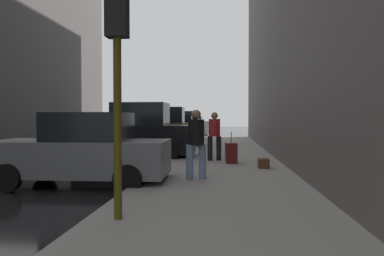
% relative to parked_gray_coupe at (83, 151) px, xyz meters
% --- Properties ---
extents(ground_plane, '(120.00, 120.00, 0.00)m').
position_rel_parked_gray_coupe_xyz_m(ground_plane, '(-2.65, 1.40, -0.85)').
color(ground_plane, black).
extents(sidewalk, '(4.00, 40.00, 0.15)m').
position_rel_parked_gray_coupe_xyz_m(sidewalk, '(3.35, 1.40, -0.77)').
color(sidewalk, gray).
rests_on(sidewalk, ground_plane).
extents(parked_gray_coupe, '(4.24, 2.13, 1.79)m').
position_rel_parked_gray_coupe_xyz_m(parked_gray_coupe, '(0.00, 0.00, 0.00)').
color(parked_gray_coupe, slate).
rests_on(parked_gray_coupe, ground_plane).
extents(parked_black_suv, '(4.62, 2.10, 2.25)m').
position_rel_parked_gray_coupe_xyz_m(parked_black_suv, '(-0.00, 5.64, 0.18)').
color(parked_black_suv, black).
rests_on(parked_black_suv, ground_plane).
extents(parked_bronze_suv, '(4.63, 2.12, 2.25)m').
position_rel_parked_gray_coupe_xyz_m(parked_bronze_suv, '(-0.00, 11.61, 0.18)').
color(parked_bronze_suv, brown).
rests_on(parked_bronze_suv, ground_plane).
extents(parked_silver_sedan, '(4.27, 2.19, 1.79)m').
position_rel_parked_gray_coupe_xyz_m(parked_silver_sedan, '(-0.00, 17.92, 0.00)').
color(parked_silver_sedan, '#B7BABF').
rests_on(parked_silver_sedan, ground_plane).
extents(parked_white_van, '(4.63, 2.13, 2.25)m').
position_rel_parked_gray_coupe_xyz_m(parked_white_van, '(-0.00, 24.08, 0.18)').
color(parked_white_van, silver).
rests_on(parked_white_van, ground_plane).
extents(parked_blue_sedan, '(4.27, 2.18, 1.79)m').
position_rel_parked_gray_coupe_xyz_m(parked_blue_sedan, '(-0.00, 30.11, 0.00)').
color(parked_blue_sedan, navy).
rests_on(parked_blue_sedan, ground_plane).
extents(fire_hydrant, '(0.42, 0.22, 0.70)m').
position_rel_parked_gray_coupe_xyz_m(fire_hydrant, '(1.80, 6.40, -0.35)').
color(fire_hydrant, red).
rests_on(fire_hydrant, sidewalk).
extents(traffic_light, '(0.32, 0.32, 3.60)m').
position_rel_parked_gray_coupe_xyz_m(traffic_light, '(1.85, -3.41, 1.91)').
color(traffic_light, '#514C0F').
rests_on(traffic_light, sidewalk).
extents(pedestrian_in_red_jacket, '(0.53, 0.50, 1.71)m').
position_rel_parked_gray_coupe_xyz_m(pedestrian_in_red_jacket, '(3.09, 4.40, 0.26)').
color(pedestrian_in_red_jacket, black).
rests_on(pedestrian_in_red_jacket, sidewalk).
extents(pedestrian_in_jeans, '(0.53, 0.50, 1.71)m').
position_rel_parked_gray_coupe_xyz_m(pedestrian_in_jeans, '(2.74, 0.35, 0.26)').
color(pedestrian_in_jeans, '#728CB2').
rests_on(pedestrian_in_jeans, sidewalk).
extents(rolling_suitcase, '(0.41, 0.59, 1.04)m').
position_rel_parked_gray_coupe_xyz_m(rolling_suitcase, '(3.67, 3.68, -0.36)').
color(rolling_suitcase, '#591414').
rests_on(rolling_suitcase, sidewalk).
extents(duffel_bag, '(0.32, 0.44, 0.28)m').
position_rel_parked_gray_coupe_xyz_m(duffel_bag, '(4.62, 2.51, -0.56)').
color(duffel_bag, '#472D19').
rests_on(duffel_bag, sidewalk).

